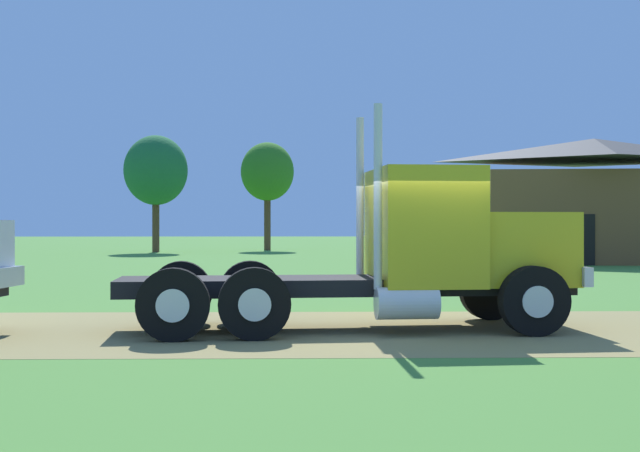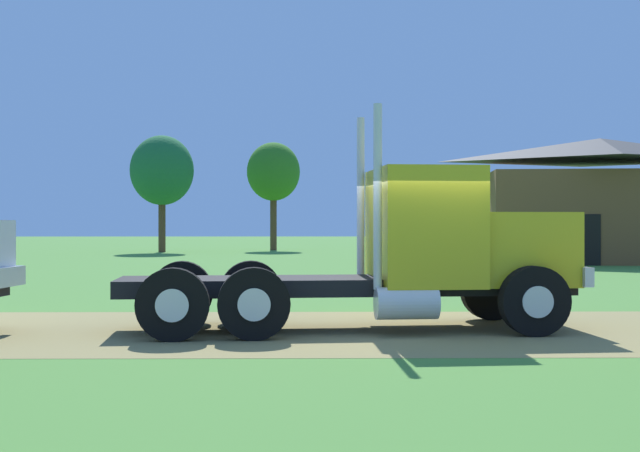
{
  "view_description": "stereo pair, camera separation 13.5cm",
  "coord_description": "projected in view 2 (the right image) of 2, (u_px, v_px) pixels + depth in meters",
  "views": [
    {
      "loc": [
        -1.89,
        -14.53,
        1.83
      ],
      "look_at": [
        -1.58,
        -0.2,
        1.78
      ],
      "focal_mm": 48.15,
      "sensor_mm": 36.0,
      "label": 1
    },
    {
      "loc": [
        -1.75,
        -14.54,
        1.83
      ],
      "look_at": [
        -1.58,
        -0.2,
        1.78
      ],
      "focal_mm": 48.15,
      "sensor_mm": 36.0,
      "label": 2
    }
  ],
  "objects": [
    {
      "name": "shed_building",
      "position": [
        600.0,
        203.0,
        39.29
      ],
      "size": [
        11.09,
        7.01,
        5.71
      ],
      "color": "brown",
      "rests_on": "ground_plane"
    },
    {
      "name": "truck_foreground_white",
      "position": [
        417.0,
        253.0,
        14.78
      ],
      "size": [
        7.93,
        3.24,
        3.75
      ],
      "color": "black",
      "rests_on": "ground_plane"
    },
    {
      "name": "tree_mid",
      "position": [
        162.0,
        171.0,
        53.23
      ],
      "size": [
        3.94,
        3.94,
        7.26
      ],
      "color": "#513823",
      "rests_on": "ground_plane"
    },
    {
      "name": "ground_plane",
      "position": [
        413.0,
        330.0,
        14.56
      ],
      "size": [
        200.0,
        200.0,
        0.0
      ],
      "primitive_type": "plane",
      "color": "#4C8534"
    },
    {
      "name": "dirt_track",
      "position": [
        413.0,
        330.0,
        14.56
      ],
      "size": [
        120.0,
        6.01,
        0.01
      ],
      "primitive_type": "cube",
      "color": "olive",
      "rests_on": "ground_plane"
    },
    {
      "name": "tree_right",
      "position": [
        273.0,
        172.0,
        57.06
      ],
      "size": [
        3.54,
        3.54,
        7.19
      ],
      "color": "#513823",
      "rests_on": "ground_plane"
    }
  ]
}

